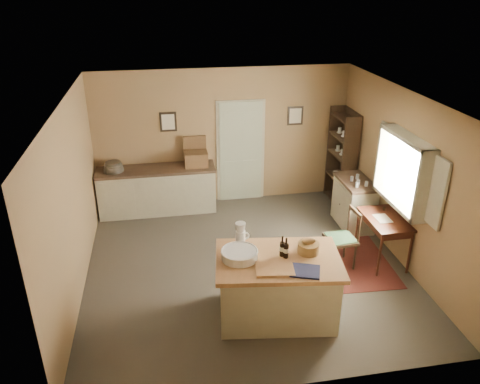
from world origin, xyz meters
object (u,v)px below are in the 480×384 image
object	(u,v)px
sideboard	(158,188)
shelving_unit	(344,158)
work_island	(277,285)
desk_chair	(341,239)
right_cabinet	(354,203)
writing_desk	(385,223)

from	to	relation	value
sideboard	shelving_unit	distance (m)	3.73
sideboard	work_island	bearing A→B (deg)	-66.23
desk_chair	right_cabinet	world-z (taller)	right_cabinet
work_island	desk_chair	bearing A→B (deg)	45.78
work_island	sideboard	bearing A→B (deg)	121.57
shelving_unit	work_island	bearing A→B (deg)	-123.63
work_island	writing_desk	bearing A→B (deg)	35.08
desk_chair	work_island	bearing A→B (deg)	-146.03
desk_chair	right_cabinet	bearing A→B (deg)	55.40
right_cabinet	shelving_unit	distance (m)	1.14
desk_chair	right_cabinet	xyz separation A→B (m)	(0.73, 1.24, -0.02)
writing_desk	right_cabinet	bearing A→B (deg)	90.01
sideboard	writing_desk	bearing A→B (deg)	-34.34
work_island	writing_desk	distance (m)	2.28
sideboard	right_cabinet	bearing A→B (deg)	-19.00
right_cabinet	sideboard	bearing A→B (deg)	161.00
sideboard	right_cabinet	size ratio (longest dim) A/B	2.28
work_island	desk_chair	size ratio (longest dim) A/B	1.84
writing_desk	desk_chair	distance (m)	0.76
shelving_unit	writing_desk	bearing A→B (deg)	-93.88
sideboard	shelving_unit	world-z (taller)	shelving_unit
writing_desk	shelving_unit	distance (m)	2.24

